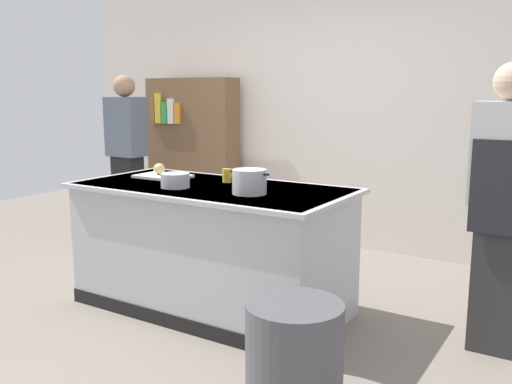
{
  "coord_description": "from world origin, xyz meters",
  "views": [
    {
      "loc": [
        2.32,
        -3.1,
        1.56
      ],
      "look_at": [
        0.25,
        0.2,
        0.85
      ],
      "focal_mm": 39.09,
      "sensor_mm": 36.0,
      "label": 1
    }
  ],
  "objects_px": {
    "mixing_bowl": "(175,180)",
    "stock_pot": "(249,182)",
    "bookshelf": "(193,155)",
    "person_chef": "(504,203)",
    "trash_bin": "(294,363)",
    "person_guest": "(127,155)",
    "onion": "(159,169)",
    "juice_cup": "(227,176)"
  },
  "relations": [
    {
      "from": "stock_pot",
      "to": "person_guest",
      "type": "xyz_separation_m",
      "value": [
        -2.24,
        1.14,
        -0.07
      ]
    },
    {
      "from": "stock_pot",
      "to": "person_guest",
      "type": "distance_m",
      "value": 2.51
    },
    {
      "from": "mixing_bowl",
      "to": "person_guest",
      "type": "xyz_separation_m",
      "value": [
        -1.67,
        1.21,
        -0.04
      ]
    },
    {
      "from": "stock_pot",
      "to": "mixing_bowl",
      "type": "xyz_separation_m",
      "value": [
        -0.57,
        -0.07,
        -0.03
      ]
    },
    {
      "from": "onion",
      "to": "person_chef",
      "type": "height_order",
      "value": "person_chef"
    },
    {
      "from": "person_guest",
      "to": "stock_pot",
      "type": "bearing_deg",
      "value": 53.94
    },
    {
      "from": "trash_bin",
      "to": "juice_cup",
      "type": "bearing_deg",
      "value": 135.92
    },
    {
      "from": "trash_bin",
      "to": "person_guest",
      "type": "distance_m",
      "value": 3.66
    },
    {
      "from": "stock_pot",
      "to": "trash_bin",
      "type": "bearing_deg",
      "value": -46.77
    },
    {
      "from": "person_guest",
      "to": "trash_bin",
      "type": "bearing_deg",
      "value": 47.79
    },
    {
      "from": "trash_bin",
      "to": "person_chef",
      "type": "height_order",
      "value": "person_chef"
    },
    {
      "from": "trash_bin",
      "to": "person_chef",
      "type": "relative_size",
      "value": 0.34
    },
    {
      "from": "juice_cup",
      "to": "trash_bin",
      "type": "relative_size",
      "value": 0.17
    },
    {
      "from": "bookshelf",
      "to": "person_chef",
      "type": "bearing_deg",
      "value": -22.68
    },
    {
      "from": "stock_pot",
      "to": "bookshelf",
      "type": "bearing_deg",
      "value": 136.13
    },
    {
      "from": "onion",
      "to": "person_guest",
      "type": "xyz_separation_m",
      "value": [
        -1.26,
        0.91,
        -0.05
      ]
    },
    {
      "from": "stock_pot",
      "to": "juice_cup",
      "type": "relative_size",
      "value": 2.9
    },
    {
      "from": "trash_bin",
      "to": "bookshelf",
      "type": "xyz_separation_m",
      "value": [
        -2.77,
        2.75,
        0.56
      ]
    },
    {
      "from": "mixing_bowl",
      "to": "trash_bin",
      "type": "bearing_deg",
      "value": -29.59
    },
    {
      "from": "onion",
      "to": "juice_cup",
      "type": "bearing_deg",
      "value": 7.49
    },
    {
      "from": "person_chef",
      "to": "person_guest",
      "type": "height_order",
      "value": "same"
    },
    {
      "from": "mixing_bowl",
      "to": "person_chef",
      "type": "relative_size",
      "value": 0.12
    },
    {
      "from": "stock_pot",
      "to": "person_guest",
      "type": "bearing_deg",
      "value": 152.97
    },
    {
      "from": "mixing_bowl",
      "to": "bookshelf",
      "type": "relative_size",
      "value": 0.12
    },
    {
      "from": "onion",
      "to": "juice_cup",
      "type": "height_order",
      "value": "onion"
    },
    {
      "from": "juice_cup",
      "to": "bookshelf",
      "type": "height_order",
      "value": "bookshelf"
    },
    {
      "from": "mixing_bowl",
      "to": "trash_bin",
      "type": "height_order",
      "value": "mixing_bowl"
    },
    {
      "from": "juice_cup",
      "to": "person_guest",
      "type": "distance_m",
      "value": 2.03
    },
    {
      "from": "stock_pot",
      "to": "person_guest",
      "type": "height_order",
      "value": "person_guest"
    },
    {
      "from": "trash_bin",
      "to": "person_guest",
      "type": "height_order",
      "value": "person_guest"
    },
    {
      "from": "stock_pot",
      "to": "person_guest",
      "type": "relative_size",
      "value": 0.17
    },
    {
      "from": "mixing_bowl",
      "to": "stock_pot",
      "type": "bearing_deg",
      "value": 6.84
    },
    {
      "from": "juice_cup",
      "to": "person_guest",
      "type": "relative_size",
      "value": 0.06
    },
    {
      "from": "onion",
      "to": "trash_bin",
      "type": "xyz_separation_m",
      "value": [
        1.76,
        -1.06,
        -0.67
      ]
    },
    {
      "from": "onion",
      "to": "person_guest",
      "type": "distance_m",
      "value": 1.56
    },
    {
      "from": "mixing_bowl",
      "to": "juice_cup",
      "type": "height_order",
      "value": "same"
    },
    {
      "from": "onion",
      "to": "person_chef",
      "type": "bearing_deg",
      "value": 5.74
    },
    {
      "from": "onion",
      "to": "person_chef",
      "type": "xyz_separation_m",
      "value": [
        2.44,
        0.24,
        -0.05
      ]
    },
    {
      "from": "person_chef",
      "to": "person_guest",
      "type": "bearing_deg",
      "value": 86.77
    },
    {
      "from": "juice_cup",
      "to": "person_chef",
      "type": "bearing_deg",
      "value": 5.18
    },
    {
      "from": "onion",
      "to": "stock_pot",
      "type": "height_order",
      "value": "stock_pot"
    },
    {
      "from": "stock_pot",
      "to": "person_chef",
      "type": "xyz_separation_m",
      "value": [
        1.46,
        0.47,
        -0.07
      ]
    }
  ]
}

